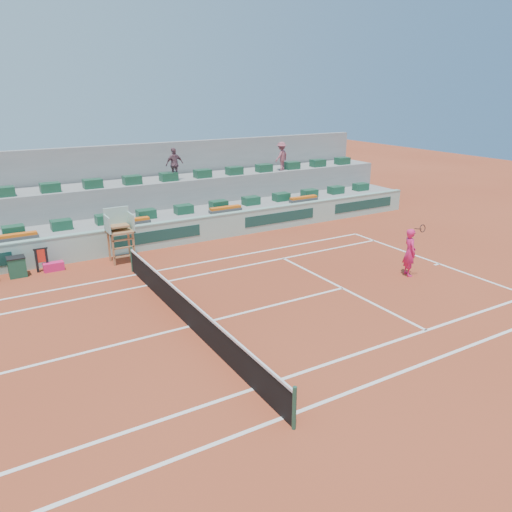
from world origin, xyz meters
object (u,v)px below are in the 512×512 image
object	(u,v)px
umpire_chair	(119,228)
tennis_player	(410,252)
player_bag	(54,267)
drink_cooler_a	(17,267)

from	to	relation	value
umpire_chair	tennis_player	world-z (taller)	umpire_chair
player_bag	tennis_player	distance (m)	14.85
player_bag	umpire_chair	world-z (taller)	umpire_chair
umpire_chair	tennis_player	bearing A→B (deg)	-38.76
player_bag	tennis_player	size ratio (longest dim) A/B	0.36
umpire_chair	drink_cooler_a	world-z (taller)	umpire_chair
umpire_chair	drink_cooler_a	bearing A→B (deg)	176.24
drink_cooler_a	umpire_chair	bearing A→B (deg)	-3.76
player_bag	drink_cooler_a	distance (m)	1.41
umpire_chair	drink_cooler_a	size ratio (longest dim) A/B	2.86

